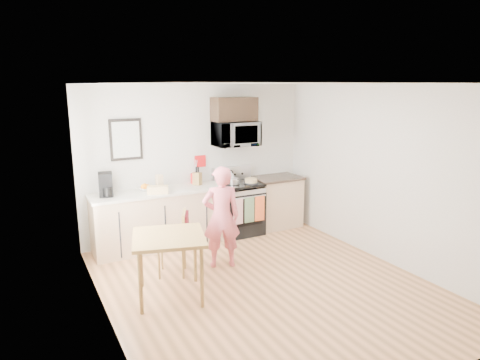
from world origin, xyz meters
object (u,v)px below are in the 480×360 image
dining_table (169,243)px  person (221,217)px  chair (181,234)px  cake (251,181)px  range (238,209)px  microwave (236,134)px

dining_table → person: bearing=29.4°
chair → cake: bearing=55.1°
range → microwave: bearing=90.1°
range → microwave: size_ratio=1.53×
person → dining_table: 1.11m
cake → microwave: bearing=122.7°
microwave → cake: size_ratio=2.99×
cake → range: bearing=137.1°
microwave → cake: (0.17, -0.26, -0.80)m
microwave → dining_table: bearing=-135.9°
microwave → chair: (-1.49, -1.23, -1.18)m
dining_table → cake: size_ratio=3.60×
range → microwave: (-0.00, 0.10, 1.32)m
range → microwave: microwave is taller
chair → person: bearing=23.8°
microwave → person: microwave is taller
person → chair: (-0.61, 0.01, -0.16)m
range → dining_table: size_ratio=1.27×
person → cake: bearing=-120.0°
microwave → cake: microwave is taller
microwave → chair: bearing=-140.5°
range → cake: bearing=-42.9°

